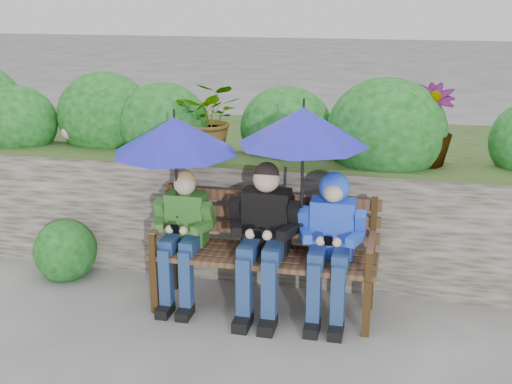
% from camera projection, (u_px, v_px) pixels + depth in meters
% --- Properties ---
extents(ground, '(60.00, 60.00, 0.00)m').
position_uv_depth(ground, '(253.00, 316.00, 4.84)').
color(ground, '#5B5B5B').
rests_on(ground, ground).
extents(garden_backdrop, '(8.00, 2.87, 1.75)m').
position_uv_depth(garden_backdrop, '(283.00, 180.00, 6.18)').
color(garden_backdrop, '#453F39').
rests_on(garden_backdrop, ground).
extents(park_bench, '(1.70, 0.50, 0.89)m').
position_uv_depth(park_bench, '(265.00, 245.00, 4.85)').
color(park_bench, '#362410').
rests_on(park_bench, ground).
extents(boy_left, '(0.45, 0.52, 1.05)m').
position_uv_depth(boy_left, '(183.00, 230.00, 4.89)').
color(boy_left, '#2E702B').
rests_on(boy_left, ground).
extents(boy_middle, '(0.53, 0.61, 1.15)m').
position_uv_depth(boy_middle, '(264.00, 233.00, 4.74)').
color(boy_middle, black).
rests_on(boy_middle, ground).
extents(boy_right, '(0.48, 0.59, 1.10)m').
position_uv_depth(boy_right, '(331.00, 235.00, 4.64)').
color(boy_right, blue).
rests_on(boy_right, ground).
extents(umbrella_left, '(0.95, 0.95, 0.85)m').
position_uv_depth(umbrella_left, '(175.00, 135.00, 4.71)').
color(umbrella_left, '#1C1DBF').
rests_on(umbrella_left, ground).
extents(umbrella_right, '(0.94, 0.94, 0.94)m').
position_uv_depth(umbrella_right, '(303.00, 126.00, 4.46)').
color(umbrella_right, '#1C1DBF').
rests_on(umbrella_right, ground).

